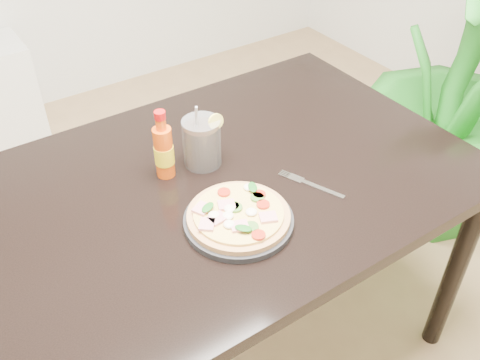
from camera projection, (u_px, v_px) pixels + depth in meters
dining_table at (216, 204)px, 1.47m from camera, size 1.40×0.90×0.75m
plate at (239, 221)px, 1.28m from camera, size 0.26×0.26×0.02m
pizza at (238, 215)px, 1.27m from camera, size 0.25×0.25×0.03m
hot_sauce_bottle at (164, 151)px, 1.38m from camera, size 0.05×0.05×0.20m
cola_cup at (202, 143)px, 1.43m from camera, size 0.11×0.10×0.19m
fork at (309, 184)px, 1.40m from camera, size 0.09×0.18×0.00m
houseplant at (461, 77)px, 2.07m from camera, size 0.83×0.83×1.30m
plant_pot at (430, 185)px, 2.40m from camera, size 0.28×0.28×0.22m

